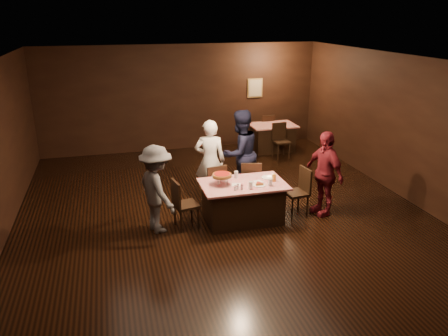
{
  "coord_description": "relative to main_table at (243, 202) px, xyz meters",
  "views": [
    {
      "loc": [
        -2.04,
        -7.33,
        3.81
      ],
      "look_at": [
        -0.01,
        0.27,
        1.0
      ],
      "focal_mm": 35.0,
      "sensor_mm": 36.0,
      "label": 1
    }
  ],
  "objects": [
    {
      "name": "room",
      "position": [
        -0.28,
        0.03,
        1.75
      ],
      "size": [
        10.0,
        10.04,
        3.02
      ],
      "color": "black",
      "rests_on": "ground"
    },
    {
      "name": "main_table",
      "position": [
        0.0,
        0.0,
        0.0
      ],
      "size": [
        1.6,
        1.0,
        0.77
      ],
      "primitive_type": "cube",
      "color": "#B10B17",
      "rests_on": "ground"
    },
    {
      "name": "back_table",
      "position": [
        2.19,
        4.16,
        0.0
      ],
      "size": [
        1.3,
        0.9,
        0.77
      ],
      "primitive_type": "cube",
      "color": "red",
      "rests_on": "ground"
    },
    {
      "name": "chair_far_left",
      "position": [
        -0.4,
        0.75,
        0.09
      ],
      "size": [
        0.49,
        0.49,
        0.95
      ],
      "primitive_type": "cube",
      "rotation": [
        0.0,
        0.0,
        3.33
      ],
      "color": "black",
      "rests_on": "ground"
    },
    {
      "name": "chair_far_right",
      "position": [
        0.4,
        0.75,
        0.09
      ],
      "size": [
        0.51,
        0.51,
        0.95
      ],
      "primitive_type": "cube",
      "rotation": [
        0.0,
        0.0,
        2.9
      ],
      "color": "black",
      "rests_on": "ground"
    },
    {
      "name": "chair_end_left",
      "position": [
        -1.1,
        -0.0,
        0.09
      ],
      "size": [
        0.49,
        0.49,
        0.95
      ],
      "primitive_type": "cube",
      "rotation": [
        0.0,
        0.0,
        1.75
      ],
      "color": "black",
      "rests_on": "ground"
    },
    {
      "name": "chair_end_right",
      "position": [
        1.1,
        -0.0,
        0.09
      ],
      "size": [
        0.47,
        0.47,
        0.95
      ],
      "primitive_type": "cube",
      "rotation": [
        0.0,
        0.0,
        -1.45
      ],
      "color": "black",
      "rests_on": "ground"
    },
    {
      "name": "chair_back_near",
      "position": [
        2.19,
        3.46,
        0.09
      ],
      "size": [
        0.44,
        0.44,
        0.95
      ],
      "primitive_type": "cube",
      "rotation": [
        0.0,
        0.0,
        0.05
      ],
      "color": "black",
      "rests_on": "ground"
    },
    {
      "name": "chair_back_far",
      "position": [
        2.19,
        4.76,
        0.09
      ],
      "size": [
        0.45,
        0.45,
        0.95
      ],
      "primitive_type": "cube",
      "rotation": [
        0.0,
        0.0,
        3.23
      ],
      "color": "black",
      "rests_on": "ground"
    },
    {
      "name": "diner_white_jacket",
      "position": [
        -0.37,
        1.15,
        0.49
      ],
      "size": [
        0.73,
        0.57,
        1.76
      ],
      "primitive_type": "imported",
      "rotation": [
        0.0,
        0.0,
        2.87
      ],
      "color": "white",
      "rests_on": "ground"
    },
    {
      "name": "diner_navy_hoodie",
      "position": [
        0.32,
        1.25,
        0.56
      ],
      "size": [
        1.13,
        1.03,
        1.9
      ],
      "primitive_type": "imported",
      "rotation": [
        0.0,
        0.0,
        3.55
      ],
      "color": "black",
      "rests_on": "ground"
    },
    {
      "name": "diner_grey_knit",
      "position": [
        -1.62,
        0.01,
        0.43
      ],
      "size": [
        0.93,
        1.2,
        1.63
      ],
      "primitive_type": "imported",
      "rotation": [
        0.0,
        0.0,
        1.92
      ],
      "color": "slate",
      "rests_on": "ground"
    },
    {
      "name": "diner_red_shirt",
      "position": [
        1.63,
        -0.09,
        0.46
      ],
      "size": [
        0.63,
        1.06,
        1.7
      ],
      "primitive_type": "imported",
      "rotation": [
        0.0,
        0.0,
        -1.34
      ],
      "color": "maroon",
      "rests_on": "ground"
    },
    {
      "name": "pizza_stand",
      "position": [
        -0.4,
        0.05,
        0.57
      ],
      "size": [
        0.38,
        0.38,
        0.22
      ],
      "color": "black",
      "rests_on": "main_table"
    },
    {
      "name": "plate_with_slice",
      "position": [
        0.25,
        -0.18,
        0.41
      ],
      "size": [
        0.25,
        0.25,
        0.06
      ],
      "color": "white",
      "rests_on": "main_table"
    },
    {
      "name": "plate_empty",
      "position": [
        0.55,
        0.15,
        0.39
      ],
      "size": [
        0.25,
        0.25,
        0.01
      ],
      "primitive_type": "cylinder",
      "color": "white",
      "rests_on": "main_table"
    },
    {
      "name": "glass_front_left",
      "position": [
        0.05,
        -0.3,
        0.46
      ],
      "size": [
        0.08,
        0.08,
        0.14
      ],
      "primitive_type": "cylinder",
      "color": "silver",
      "rests_on": "main_table"
    },
    {
      "name": "glass_front_right",
      "position": [
        0.45,
        -0.25,
        0.46
      ],
      "size": [
        0.08,
        0.08,
        0.14
      ],
      "primitive_type": "cylinder",
      "color": "silver",
      "rests_on": "main_table"
    },
    {
      "name": "glass_amber",
      "position": [
        0.6,
        -0.05,
        0.46
      ],
      "size": [
        0.08,
        0.08,
        0.14
      ],
      "primitive_type": "cylinder",
      "color": "#BF7F26",
      "rests_on": "main_table"
    },
    {
      "name": "glass_back",
      "position": [
        -0.05,
        0.3,
        0.46
      ],
      "size": [
        0.08,
        0.08,
        0.14
      ],
      "primitive_type": "cylinder",
      "color": "silver",
      "rests_on": "main_table"
    },
    {
      "name": "condiments",
      "position": [
        -0.18,
        -0.28,
        0.43
      ],
      "size": [
        0.17,
        0.1,
        0.09
      ],
      "color": "silver",
      "rests_on": "main_table"
    },
    {
      "name": "napkin_center",
      "position": [
        0.3,
        -0.0,
        0.39
      ],
      "size": [
        0.19,
        0.19,
        0.01
      ],
      "primitive_type": "cube",
      "rotation": [
        0.0,
        0.0,
        0.21
      ],
      "color": "white",
      "rests_on": "main_table"
    },
    {
      "name": "napkin_left",
      "position": [
        -0.15,
        -0.05,
        0.39
      ],
      "size": [
        0.21,
        0.21,
        0.01
      ],
      "primitive_type": "cube",
      "rotation": [
        0.0,
        0.0,
        -0.35
      ],
      "color": "white",
      "rests_on": "main_table"
    }
  ]
}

